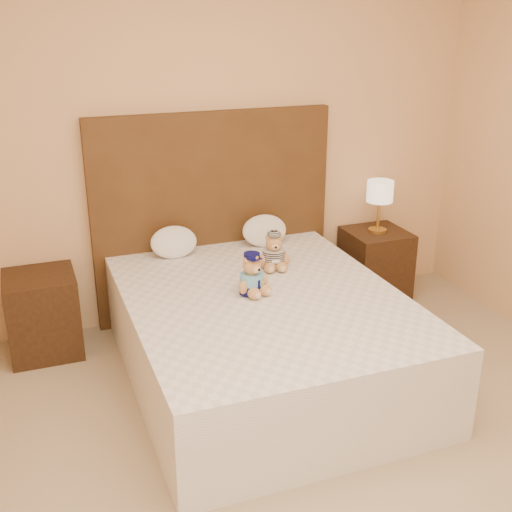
{
  "coord_description": "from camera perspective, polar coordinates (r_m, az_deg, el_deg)",
  "views": [
    {
      "loc": [
        -1.27,
        -2.05,
        2.15
      ],
      "look_at": [
        0.04,
        1.45,
        0.71
      ],
      "focal_mm": 45.0,
      "sensor_mm": 36.0,
      "label": 1
    }
  ],
  "objects": [
    {
      "name": "teddy_prisoner",
      "position": [
        4.2,
        1.6,
        0.45
      ],
      "size": [
        0.25,
        0.25,
        0.24
      ],
      "primitive_type": null,
      "rotation": [
        0.0,
        0.0,
        -0.19
      ],
      "color": "#B27645",
      "rests_on": "bed"
    },
    {
      "name": "nightstand_left",
      "position": [
        4.46,
        -18.4,
        -4.92
      ],
      "size": [
        0.45,
        0.45,
        0.55
      ],
      "primitive_type": "cube",
      "color": "#342210",
      "rests_on": "ground"
    },
    {
      "name": "headboard",
      "position": [
        4.66,
        -3.79,
        3.56
      ],
      "size": [
        1.75,
        0.08,
        1.5
      ],
      "primitive_type": "cube",
      "color": "#4D3217",
      "rests_on": "ground"
    },
    {
      "name": "pillow_right",
      "position": [
        4.63,
        0.76,
        2.4
      ],
      "size": [
        0.34,
        0.22,
        0.24
      ],
      "primitive_type": "ellipsoid",
      "color": "white",
      "rests_on": "bed"
    },
    {
      "name": "ground",
      "position": [
        3.23,
        8.97,
        -20.93
      ],
      "size": [
        4.0,
        4.5,
        0.0
      ],
      "primitive_type": "cube",
      "color": "tan",
      "rests_on": "ground"
    },
    {
      "name": "pillow_left",
      "position": [
        4.44,
        -7.33,
        1.36
      ],
      "size": [
        0.32,
        0.21,
        0.23
      ],
      "primitive_type": "ellipsoid",
      "color": "white",
      "rests_on": "bed"
    },
    {
      "name": "nightstand_right",
      "position": [
        5.13,
        10.52,
        -0.74
      ],
      "size": [
        0.45,
        0.45,
        0.55
      ],
      "primitive_type": "cube",
      "color": "#342210",
      "rests_on": "ground"
    },
    {
      "name": "teddy_police",
      "position": [
        3.82,
        -0.37,
        -1.59
      ],
      "size": [
        0.28,
        0.27,
        0.26
      ],
      "primitive_type": null,
      "rotation": [
        0.0,
        0.0,
        0.33
      ],
      "color": "#B27645",
      "rests_on": "bed"
    },
    {
      "name": "lamp",
      "position": [
        4.95,
        10.96,
        5.44
      ],
      "size": [
        0.2,
        0.2,
        0.4
      ],
      "color": "gold",
      "rests_on": "nightstand_right"
    },
    {
      "name": "bed",
      "position": [
        3.96,
        0.7,
        -7.16
      ],
      "size": [
        1.6,
        2.0,
        0.55
      ],
      "color": "white",
      "rests_on": "ground"
    },
    {
      "name": "room_walls",
      "position": [
        2.83,
        6.47,
        14.02
      ],
      "size": [
        4.04,
        4.52,
        2.72
      ],
      "color": "#DDAD78",
      "rests_on": "ground"
    }
  ]
}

